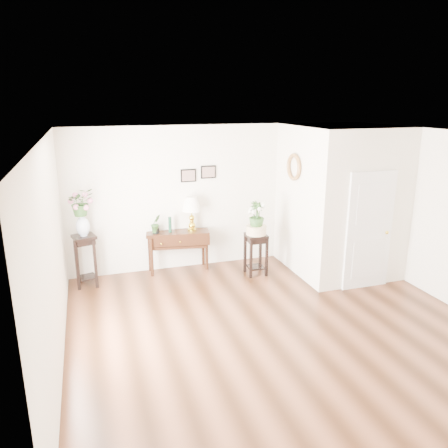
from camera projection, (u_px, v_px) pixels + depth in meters
name	position (u px, v px, depth m)	size (l,w,h in m)	color
floor	(275.00, 324.00, 6.57)	(6.00, 5.50, 0.02)	brown
ceiling	(281.00, 135.00, 5.79)	(6.00, 5.50, 0.02)	white
wall_back	(220.00, 196.00, 8.70)	(6.00, 0.02, 2.80)	white
wall_front	(414.00, 330.00, 3.66)	(6.00, 0.02, 2.80)	white
wall_left	(52.00, 258.00, 5.30)	(0.02, 5.50, 2.80)	white
wall_right	(448.00, 219.00, 7.06)	(0.02, 5.50, 2.80)	white
partition	(339.00, 199.00, 8.42)	(1.80, 1.95, 2.80)	white
door	(369.00, 231.00, 7.60)	(0.90, 0.05, 2.10)	silver
art_print_left	(188.00, 176.00, 8.36)	(0.30, 0.02, 0.25)	black
art_print_right	(208.00, 172.00, 8.47)	(0.30, 0.02, 0.25)	black
wall_ornament	(294.00, 167.00, 8.08)	(0.51, 0.51, 0.07)	#A8754B
console_table	(178.00, 251.00, 8.54)	(1.20, 0.40, 0.80)	black
table_lamp	(192.00, 213.00, 8.41)	(0.39, 0.39, 0.67)	gold
green_vase	(170.00, 224.00, 8.34)	(0.06, 0.06, 0.30)	#133724
potted_plant	(156.00, 225.00, 8.26)	(0.19, 0.16, 0.35)	#2A4F20
plant_stand_a	(86.00, 261.00, 7.82)	(0.37, 0.37, 0.95)	black
porcelain_vase	(83.00, 223.00, 7.62)	(0.23, 0.23, 0.41)	silver
lily_arrangement	(80.00, 200.00, 7.51)	(0.44, 0.38, 0.49)	#2A4F20
plant_stand_b	(256.00, 254.00, 8.35)	(0.38, 0.38, 0.80)	black
ceramic_bowl	(256.00, 230.00, 8.22)	(0.38, 0.38, 0.17)	beige
narcissus	(257.00, 215.00, 8.14)	(0.28, 0.28, 0.51)	#2A4F20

